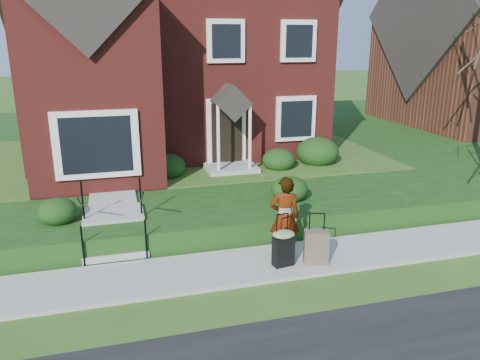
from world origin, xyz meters
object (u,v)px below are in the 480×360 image
object	(u,v)px
woman	(285,217)
suitcase_black	(283,246)
front_steps	(114,227)
suitcase_olive	(316,247)

from	to	relation	value
woman	suitcase_black	distance (m)	0.65
front_steps	suitcase_olive	xyz separation A→B (m)	(4.09, -2.20, -0.02)
woman	suitcase_black	world-z (taller)	woman
woman	suitcase_black	xyz separation A→B (m)	(-0.17, -0.43, -0.46)
front_steps	suitcase_olive	size ratio (longest dim) A/B	1.82
front_steps	woman	size ratio (longest dim) A/B	1.12
front_steps	woman	distance (m)	3.97
woman	suitcase_black	size ratio (longest dim) A/B	1.58
suitcase_olive	woman	bearing A→B (deg)	152.69
woman	front_steps	bearing A→B (deg)	-13.69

